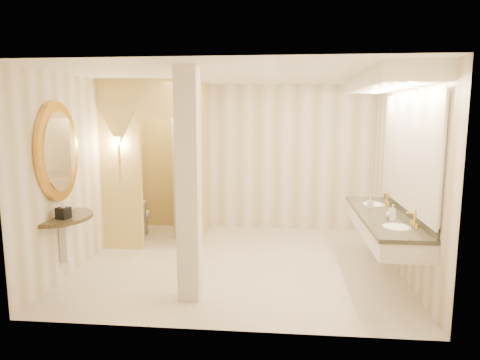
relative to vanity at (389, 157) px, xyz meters
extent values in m
plane|color=silver|center=(-1.98, 0.40, -1.63)|extent=(4.50, 4.50, 0.00)
plane|color=white|center=(-1.98, 0.40, 1.07)|extent=(4.50, 4.50, 0.00)
cube|color=silver|center=(-1.98, 2.40, -0.28)|extent=(4.50, 0.02, 2.70)
cube|color=silver|center=(-1.98, -1.60, -0.28)|extent=(4.50, 0.02, 2.70)
cube|color=silver|center=(-4.23, 0.40, -0.28)|extent=(0.02, 4.00, 2.70)
cube|color=silver|center=(0.27, 0.40, -0.28)|extent=(0.02, 4.00, 2.70)
cube|color=#E4C977|center=(-2.78, 1.65, -0.28)|extent=(0.10, 1.50, 2.70)
cube|color=#E4C977|center=(-3.90, 0.90, -0.28)|extent=(0.65, 0.10, 2.70)
cube|color=#E4C977|center=(-3.18, 0.90, 0.77)|extent=(0.80, 0.10, 0.60)
cube|color=silver|center=(-3.00, 1.23, -0.58)|extent=(0.48, 0.69, 2.10)
cylinder|color=gold|center=(-3.90, 0.83, -0.08)|extent=(0.03, 0.03, 0.30)
cone|color=silver|center=(-3.90, 0.83, 0.12)|extent=(0.14, 0.14, 0.14)
cube|color=silver|center=(-0.03, 0.00, -0.90)|extent=(0.60, 2.33, 0.24)
cube|color=black|center=(-0.03, 0.00, -0.78)|extent=(0.64, 2.37, 0.05)
cube|color=black|center=(0.25, 0.00, -0.71)|extent=(0.03, 2.33, 0.10)
ellipsoid|color=white|center=(-0.03, -0.63, -0.80)|extent=(0.40, 0.44, 0.15)
cylinder|color=gold|center=(0.17, -0.63, -0.67)|extent=(0.03, 0.03, 0.22)
ellipsoid|color=white|center=(-0.03, 0.63, -0.80)|extent=(0.40, 0.44, 0.15)
cylinder|color=gold|center=(0.17, 0.63, -0.67)|extent=(0.03, 0.03, 0.22)
cube|color=white|center=(0.25, 0.00, 0.07)|extent=(0.03, 2.33, 1.40)
cube|color=silver|center=(-0.03, 0.00, 0.96)|extent=(0.75, 2.53, 0.22)
cylinder|color=black|center=(-4.21, -0.48, -0.78)|extent=(0.97, 0.97, 0.05)
cube|color=silver|center=(-4.17, -0.48, -1.08)|extent=(0.10, 0.10, 0.60)
cylinder|color=gold|center=(-4.19, -0.48, 0.07)|extent=(0.07, 0.97, 0.97)
cylinder|color=white|center=(-4.15, -0.48, 0.07)|extent=(0.02, 0.77, 0.77)
cube|color=silver|center=(-2.43, -0.87, -0.28)|extent=(0.25, 0.25, 2.70)
cube|color=black|center=(-4.08, -0.63, -0.68)|extent=(0.18, 0.18, 0.14)
imported|color=white|center=(-3.91, 1.65, -1.28)|extent=(0.44, 0.71, 0.70)
imported|color=beige|center=(-0.14, 0.34, -0.68)|extent=(0.09, 0.09, 0.15)
imported|color=silver|center=(-0.01, -0.23, -0.69)|extent=(0.12, 0.12, 0.13)
imported|color=#C6B28C|center=(-0.02, -0.39, -0.65)|extent=(0.10, 0.10, 0.21)
camera|label=1|loc=(-1.38, -5.61, 0.55)|focal=32.00mm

